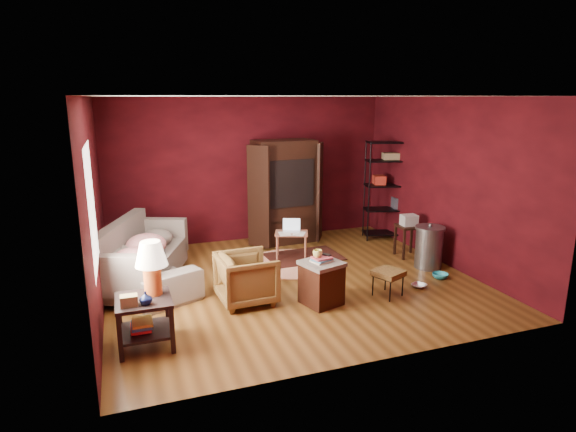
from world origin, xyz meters
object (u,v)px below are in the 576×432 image
sofa (138,257)px  tv_armoire (285,190)px  wire_shelving (390,186)px  armchair (246,276)px  laptop_desk (291,235)px  side_table (148,284)px  hamper (321,282)px

sofa → tv_armoire: 3.22m
wire_shelving → armchair: bearing=-133.6°
laptop_desk → sofa: bearing=-151.0°
armchair → laptop_desk: 1.96m
armchair → wire_shelving: size_ratio=0.39×
side_table → hamper: bearing=8.5°
sofa → tv_armoire: bearing=-86.0°
tv_armoire → laptop_desk: bearing=-106.9°
laptop_desk → hamper: bearing=-76.7°
sofa → armchair: 1.81m
side_table → tv_armoire: (2.80, 3.31, 0.31)m
sofa → side_table: bearing=159.0°
armchair → hamper: 1.04m
side_table → wire_shelving: (4.86, 2.85, 0.35)m
sofa → tv_armoire: (2.84, 1.40, 0.59)m
laptop_desk → wire_shelving: wire_shelving is taller
side_table → wire_shelving: 5.65m
sofa → hamper: sofa is taller
laptop_desk → wire_shelving: (2.30, 0.58, 0.64)m
hamper → tv_armoire: tv_armoire is taller
sofa → hamper: (2.34, -1.56, -0.13)m
sofa → hamper: bearing=-146.0°
armchair → tv_armoire: size_ratio=0.38×
wire_shelving → laptop_desk: bearing=-150.4°
sofa → laptop_desk: sofa is taller
hamper → laptop_desk: (0.26, 1.93, 0.12)m
sofa → armchair: bearing=-152.4°
armchair → laptop_desk: armchair is taller
sofa → side_table: 1.93m
side_table → laptop_desk: (2.56, 2.27, -0.29)m
sofa → side_table: size_ratio=1.89×
wire_shelving → hamper: bearing=-120.1°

